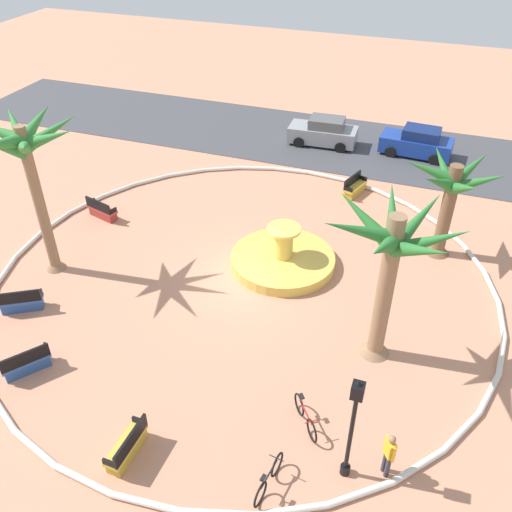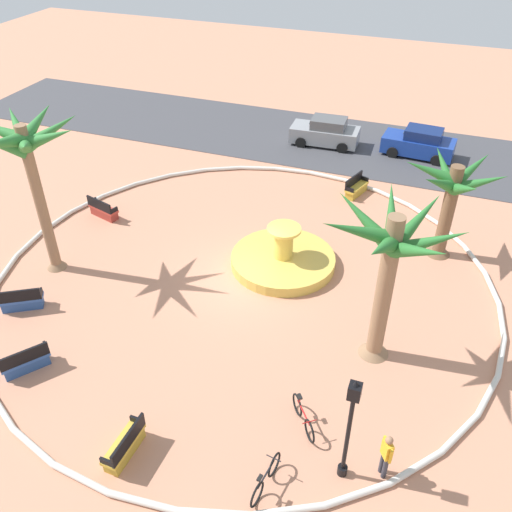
{
  "view_description": "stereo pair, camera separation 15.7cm",
  "coord_description": "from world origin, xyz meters",
  "px_view_note": "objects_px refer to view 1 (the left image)",
  "views": [
    {
      "loc": [
        6.43,
        -16.33,
        13.91
      ],
      "look_at": [
        0.34,
        0.47,
        1.0
      ],
      "focal_mm": 38.46,
      "sensor_mm": 36.0,
      "label": 1
    },
    {
      "loc": [
        6.57,
        -16.28,
        13.91
      ],
      "look_at": [
        0.34,
        0.47,
        1.0
      ],
      "focal_mm": 38.46,
      "sensor_mm": 36.0,
      "label": 2
    }
  ],
  "objects_px": {
    "parked_car_second": "(417,143)",
    "fountain": "(283,259)",
    "bench_west": "(26,364)",
    "bench_east": "(102,211)",
    "bench_southeast": "(355,188)",
    "lamppost": "(353,422)",
    "bench_southwest": "(127,447)",
    "bench_north": "(21,303)",
    "bicycle_red_frame": "(269,479)",
    "palm_tree_mid_plaza": "(451,192)",
    "parked_car_leftmost": "(323,132)",
    "person_cyclist_helmet": "(389,453)",
    "palm_tree_near_fountain": "(391,255)",
    "palm_tree_by_curb": "(26,155)",
    "bicycle_by_lamppost": "(305,417)"
  },
  "relations": [
    {
      "from": "bicycle_by_lamppost",
      "to": "parked_car_second",
      "type": "xyz_separation_m",
      "value": [
        0.91,
        20.34,
        0.4
      ]
    },
    {
      "from": "palm_tree_mid_plaza",
      "to": "bench_southeast",
      "type": "bearing_deg",
      "value": 138.4
    },
    {
      "from": "bench_west",
      "to": "lamppost",
      "type": "height_order",
      "value": "lamppost"
    },
    {
      "from": "lamppost",
      "to": "bicycle_red_frame",
      "type": "height_order",
      "value": "lamppost"
    },
    {
      "from": "bench_east",
      "to": "lamppost",
      "type": "xyz_separation_m",
      "value": [
        13.85,
        -9.4,
        1.89
      ]
    },
    {
      "from": "bench_east",
      "to": "person_cyclist_helmet",
      "type": "xyz_separation_m",
      "value": [
        14.9,
        -9.02,
        0.56
      ]
    },
    {
      "from": "fountain",
      "to": "parked_car_leftmost",
      "type": "height_order",
      "value": "fountain"
    },
    {
      "from": "palm_tree_near_fountain",
      "to": "palm_tree_by_curb",
      "type": "distance_m",
      "value": 13.5
    },
    {
      "from": "palm_tree_near_fountain",
      "to": "parked_car_second",
      "type": "relative_size",
      "value": 1.42
    },
    {
      "from": "fountain",
      "to": "parked_car_leftmost",
      "type": "distance_m",
      "value": 12.52
    },
    {
      "from": "parked_car_second",
      "to": "fountain",
      "type": "bearing_deg",
      "value": -107.41
    },
    {
      "from": "palm_tree_mid_plaza",
      "to": "bench_southwest",
      "type": "xyz_separation_m",
      "value": [
        -7.46,
        -13.37,
        -2.71
      ]
    },
    {
      "from": "palm_tree_near_fountain",
      "to": "bicycle_by_lamppost",
      "type": "relative_size",
      "value": 4.17
    },
    {
      "from": "palm_tree_by_curb",
      "to": "bench_west",
      "type": "bearing_deg",
      "value": -62.33
    },
    {
      "from": "fountain",
      "to": "person_cyclist_helmet",
      "type": "bearing_deg",
      "value": -55.95
    },
    {
      "from": "fountain",
      "to": "parked_car_second",
      "type": "height_order",
      "value": "fountain"
    },
    {
      "from": "fountain",
      "to": "lamppost",
      "type": "relative_size",
      "value": 1.15
    },
    {
      "from": "bicycle_red_frame",
      "to": "bench_west",
      "type": "bearing_deg",
      "value": 172.09
    },
    {
      "from": "bench_west",
      "to": "bench_southwest",
      "type": "bearing_deg",
      "value": -19.05
    },
    {
      "from": "bench_southeast",
      "to": "bench_southwest",
      "type": "height_order",
      "value": "same"
    },
    {
      "from": "parked_car_leftmost",
      "to": "parked_car_second",
      "type": "height_order",
      "value": "same"
    },
    {
      "from": "bench_east",
      "to": "bench_southeast",
      "type": "distance_m",
      "value": 12.61
    },
    {
      "from": "palm_tree_by_curb",
      "to": "bench_north",
      "type": "height_order",
      "value": "palm_tree_by_curb"
    },
    {
      "from": "bench_east",
      "to": "bench_north",
      "type": "height_order",
      "value": "same"
    },
    {
      "from": "bench_southeast",
      "to": "palm_tree_mid_plaza",
      "type": "bearing_deg",
      "value": -41.6
    },
    {
      "from": "bench_north",
      "to": "bicycle_red_frame",
      "type": "distance_m",
      "value": 11.78
    },
    {
      "from": "person_cyclist_helmet",
      "to": "palm_tree_near_fountain",
      "type": "bearing_deg",
      "value": 103.51
    },
    {
      "from": "bench_southwest",
      "to": "bench_southeast",
      "type": "bearing_deg",
      "value": 80.16
    },
    {
      "from": "bench_east",
      "to": "bicycle_red_frame",
      "type": "distance_m",
      "value": 15.96
    },
    {
      "from": "palm_tree_mid_plaza",
      "to": "bench_southeast",
      "type": "distance_m",
      "value": 6.54
    },
    {
      "from": "palm_tree_near_fountain",
      "to": "palm_tree_mid_plaza",
      "type": "xyz_separation_m",
      "value": [
        1.52,
        6.9,
        -1.11
      ]
    },
    {
      "from": "bench_east",
      "to": "bench_southeast",
      "type": "xyz_separation_m",
      "value": [
        10.88,
        6.37,
        0.0
      ]
    },
    {
      "from": "palm_tree_near_fountain",
      "to": "parked_car_leftmost",
      "type": "xyz_separation_m",
      "value": [
        -5.96,
        16.23,
        -3.39
      ]
    },
    {
      "from": "palm_tree_by_curb",
      "to": "parked_car_leftmost",
      "type": "height_order",
      "value": "palm_tree_by_curb"
    },
    {
      "from": "palm_tree_by_curb",
      "to": "lamppost",
      "type": "bearing_deg",
      "value": -21.21
    },
    {
      "from": "bench_east",
      "to": "bench_west",
      "type": "xyz_separation_m",
      "value": [
        3.04,
        -9.29,
        0.0
      ]
    },
    {
      "from": "lamppost",
      "to": "person_cyclist_helmet",
      "type": "bearing_deg",
      "value": 19.5
    },
    {
      "from": "bench_southeast",
      "to": "lamppost",
      "type": "height_order",
      "value": "lamppost"
    },
    {
      "from": "bench_west",
      "to": "bench_east",
      "type": "bearing_deg",
      "value": 108.14
    },
    {
      "from": "lamppost",
      "to": "bicycle_red_frame",
      "type": "distance_m",
      "value": 2.86
    },
    {
      "from": "palm_tree_by_curb",
      "to": "parked_car_leftmost",
      "type": "relative_size",
      "value": 1.61
    },
    {
      "from": "parked_car_second",
      "to": "bench_southwest",
      "type": "bearing_deg",
      "value": -103.18
    },
    {
      "from": "bench_west",
      "to": "parked_car_leftmost",
      "type": "height_order",
      "value": "parked_car_leftmost"
    },
    {
      "from": "bench_north",
      "to": "parked_car_leftmost",
      "type": "height_order",
      "value": "parked_car_leftmost"
    },
    {
      "from": "bicycle_by_lamppost",
      "to": "bench_north",
      "type": "bearing_deg",
      "value": 172.93
    },
    {
      "from": "palm_tree_by_curb",
      "to": "palm_tree_mid_plaza",
      "type": "relative_size",
      "value": 1.47
    },
    {
      "from": "lamppost",
      "to": "bicycle_by_lamppost",
      "type": "distance_m",
      "value": 2.65
    },
    {
      "from": "palm_tree_mid_plaza",
      "to": "fountain",
      "type": "bearing_deg",
      "value": -152.94
    },
    {
      "from": "fountain",
      "to": "palm_tree_near_fountain",
      "type": "xyz_separation_m",
      "value": [
        4.55,
        -3.8,
        3.88
      ]
    },
    {
      "from": "bicycle_red_frame",
      "to": "person_cyclist_helmet",
      "type": "bearing_deg",
      "value": 27.39
    }
  ]
}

